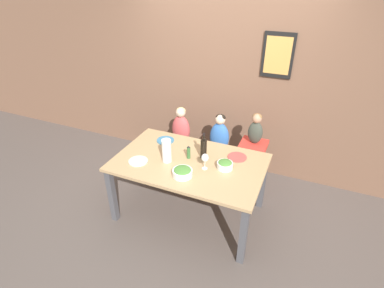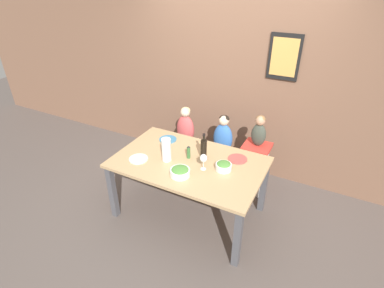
{
  "view_description": "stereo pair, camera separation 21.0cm",
  "coord_description": "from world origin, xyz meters",
  "px_view_note": "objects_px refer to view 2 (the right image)",
  "views": [
    {
      "loc": [
        1.11,
        -2.53,
        2.59
      ],
      "look_at": [
        0.0,
        0.08,
        0.93
      ],
      "focal_mm": 28.0,
      "sensor_mm": 36.0,
      "label": 1
    },
    {
      "loc": [
        1.3,
        -2.44,
        2.59
      ],
      "look_at": [
        0.0,
        0.08,
        0.93
      ],
      "focal_mm": 28.0,
      "sensor_mm": 36.0,
      "label": 2
    }
  ],
  "objects_px": {
    "dinner_plate_back_left": "(168,139)",
    "person_child_left": "(186,126)",
    "chair_far_left": "(186,147)",
    "person_child_center": "(223,135)",
    "dinner_plate_front_left": "(138,159)",
    "chair_right_highchair": "(256,156)",
    "salad_bowl_small": "(224,166)",
    "chair_far_center": "(222,157)",
    "wine_bottle": "(204,149)",
    "paper_towel_roll": "(166,150)",
    "dinner_plate_back_right": "(238,159)",
    "person_baby_right": "(259,130)",
    "wine_glass_near": "(204,159)",
    "salad_bowl_large": "(180,171)"
  },
  "relations": [
    {
      "from": "person_baby_right",
      "to": "dinner_plate_back_right",
      "type": "xyz_separation_m",
      "value": [
        -0.08,
        -0.5,
        -0.15
      ]
    },
    {
      "from": "person_child_left",
      "to": "paper_towel_roll",
      "type": "bearing_deg",
      "value": -74.89
    },
    {
      "from": "dinner_plate_back_left",
      "to": "dinner_plate_back_right",
      "type": "xyz_separation_m",
      "value": [
        0.93,
        -0.02,
        0.0
      ]
    },
    {
      "from": "person_baby_right",
      "to": "paper_towel_roll",
      "type": "height_order",
      "value": "person_baby_right"
    },
    {
      "from": "person_baby_right",
      "to": "wine_bottle",
      "type": "xyz_separation_m",
      "value": [
        -0.44,
        -0.64,
        -0.03
      ]
    },
    {
      "from": "chair_far_center",
      "to": "dinner_plate_front_left",
      "type": "relative_size",
      "value": 2.15
    },
    {
      "from": "person_child_left",
      "to": "salad_bowl_small",
      "type": "bearing_deg",
      "value": -40.95
    },
    {
      "from": "paper_towel_roll",
      "to": "wine_glass_near",
      "type": "xyz_separation_m",
      "value": [
        0.44,
        0.03,
        0.0
      ]
    },
    {
      "from": "person_child_center",
      "to": "salad_bowl_small",
      "type": "relative_size",
      "value": 3.14
    },
    {
      "from": "wine_bottle",
      "to": "dinner_plate_front_left",
      "type": "bearing_deg",
      "value": -150.3
    },
    {
      "from": "dinner_plate_back_right",
      "to": "person_child_left",
      "type": "bearing_deg",
      "value": 151.94
    },
    {
      "from": "chair_right_highchair",
      "to": "salad_bowl_large",
      "type": "height_order",
      "value": "salad_bowl_large"
    },
    {
      "from": "wine_glass_near",
      "to": "chair_far_center",
      "type": "bearing_deg",
      "value": 97.77
    },
    {
      "from": "chair_far_left",
      "to": "person_child_left",
      "type": "bearing_deg",
      "value": 90.0
    },
    {
      "from": "person_child_left",
      "to": "person_child_center",
      "type": "distance_m",
      "value": 0.56
    },
    {
      "from": "person_child_left",
      "to": "dinner_plate_back_right",
      "type": "relative_size",
      "value": 2.52
    },
    {
      "from": "wine_glass_near",
      "to": "salad_bowl_large",
      "type": "xyz_separation_m",
      "value": [
        -0.17,
        -0.21,
        -0.09
      ]
    },
    {
      "from": "wine_glass_near",
      "to": "salad_bowl_large",
      "type": "relative_size",
      "value": 0.87
    },
    {
      "from": "person_baby_right",
      "to": "person_child_center",
      "type": "bearing_deg",
      "value": -179.96
    },
    {
      "from": "person_baby_right",
      "to": "dinner_plate_back_right",
      "type": "relative_size",
      "value": 1.87
    },
    {
      "from": "wine_bottle",
      "to": "dinner_plate_back_left",
      "type": "relative_size",
      "value": 1.44
    },
    {
      "from": "dinner_plate_back_left",
      "to": "person_child_left",
      "type": "bearing_deg",
      "value": 90.84
    },
    {
      "from": "paper_towel_roll",
      "to": "dinner_plate_back_left",
      "type": "height_order",
      "value": "paper_towel_roll"
    },
    {
      "from": "chair_far_center",
      "to": "dinner_plate_back_right",
      "type": "xyz_separation_m",
      "value": [
        0.38,
        -0.5,
        0.37
      ]
    },
    {
      "from": "person_child_center",
      "to": "dinner_plate_front_left",
      "type": "xyz_separation_m",
      "value": [
        -0.61,
        -1.01,
        0.03
      ]
    },
    {
      "from": "dinner_plate_front_left",
      "to": "dinner_plate_back_right",
      "type": "relative_size",
      "value": 1.0
    },
    {
      "from": "chair_far_left",
      "to": "person_child_center",
      "type": "distance_m",
      "value": 0.65
    },
    {
      "from": "wine_glass_near",
      "to": "dinner_plate_back_right",
      "type": "distance_m",
      "value": 0.45
    },
    {
      "from": "chair_far_left",
      "to": "chair_right_highchair",
      "type": "bearing_deg",
      "value": 0.0
    },
    {
      "from": "chair_far_left",
      "to": "chair_right_highchair",
      "type": "distance_m",
      "value": 1.03
    },
    {
      "from": "person_child_center",
      "to": "chair_right_highchair",
      "type": "bearing_deg",
      "value": -0.07
    },
    {
      "from": "wine_bottle",
      "to": "person_baby_right",
      "type": "bearing_deg",
      "value": 55.83
    },
    {
      "from": "person_child_left",
      "to": "salad_bowl_small",
      "type": "relative_size",
      "value": 3.14
    },
    {
      "from": "dinner_plate_back_right",
      "to": "paper_towel_roll",
      "type": "bearing_deg",
      "value": -151.88
    },
    {
      "from": "person_child_left",
      "to": "wine_glass_near",
      "type": "distance_m",
      "value": 1.09
    },
    {
      "from": "salad_bowl_small",
      "to": "person_child_left",
      "type": "bearing_deg",
      "value": 139.05
    },
    {
      "from": "paper_towel_roll",
      "to": "dinner_plate_back_left",
      "type": "bearing_deg",
      "value": 119.86
    },
    {
      "from": "chair_right_highchair",
      "to": "salad_bowl_small",
      "type": "bearing_deg",
      "value": -101.29
    },
    {
      "from": "salad_bowl_small",
      "to": "dinner_plate_back_right",
      "type": "distance_m",
      "value": 0.27
    },
    {
      "from": "person_child_center",
      "to": "paper_towel_roll",
      "type": "height_order",
      "value": "paper_towel_roll"
    },
    {
      "from": "wine_bottle",
      "to": "salad_bowl_small",
      "type": "height_order",
      "value": "wine_bottle"
    },
    {
      "from": "chair_far_center",
      "to": "chair_far_left",
      "type": "bearing_deg",
      "value": 180.0
    },
    {
      "from": "person_baby_right",
      "to": "paper_towel_roll",
      "type": "xyz_separation_m",
      "value": [
        -0.78,
        -0.87,
        -0.02
      ]
    },
    {
      "from": "person_baby_right",
      "to": "chair_far_left",
      "type": "bearing_deg",
      "value": -179.95
    },
    {
      "from": "salad_bowl_large",
      "to": "dinner_plate_front_left",
      "type": "xyz_separation_m",
      "value": [
        -0.56,
        0.05,
        -0.04
      ]
    },
    {
      "from": "dinner_plate_back_right",
      "to": "chair_far_center",
      "type": "bearing_deg",
      "value": 127.08
    },
    {
      "from": "chair_right_highchair",
      "to": "dinner_plate_front_left",
      "type": "relative_size",
      "value": 3.23
    },
    {
      "from": "dinner_plate_front_left",
      "to": "dinner_plate_back_left",
      "type": "distance_m",
      "value": 0.54
    },
    {
      "from": "wine_bottle",
      "to": "dinner_plate_back_right",
      "type": "bearing_deg",
      "value": 22.54
    },
    {
      "from": "chair_far_left",
      "to": "dinner_plate_front_left",
      "type": "xyz_separation_m",
      "value": [
        -0.05,
        -1.0,
        0.37
      ]
    }
  ]
}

